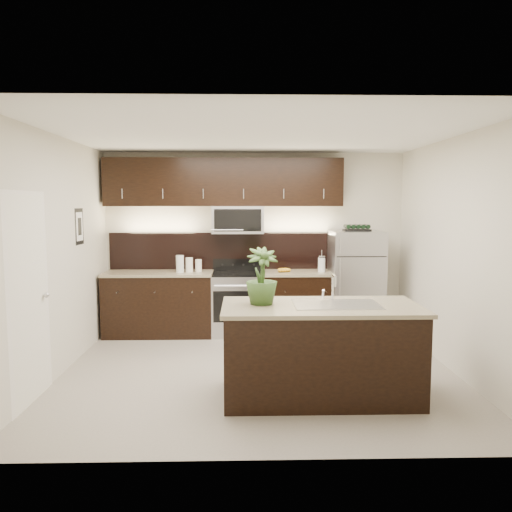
{
  "coord_description": "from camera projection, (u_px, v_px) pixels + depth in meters",
  "views": [
    {
      "loc": [
        -0.17,
        -5.6,
        1.94
      ],
      "look_at": [
        -0.01,
        0.55,
        1.29
      ],
      "focal_mm": 35.0,
      "sensor_mm": 36.0,
      "label": 1
    }
  ],
  "objects": [
    {
      "name": "canisters",
      "position": [
        187.0,
        264.0,
        7.29
      ],
      "size": [
        0.37,
        0.18,
        0.25
      ],
      "rotation": [
        0.0,
        0.0,
        0.26
      ],
      "color": "silver",
      "rests_on": "counter_run"
    },
    {
      "name": "refrigerator",
      "position": [
        356.0,
        283.0,
        7.35
      ],
      "size": [
        0.74,
        0.67,
        1.54
      ],
      "primitive_type": "cube",
      "color": "#B2B2B7",
      "rests_on": "ground"
    },
    {
      "name": "french_press",
      "position": [
        322.0,
        264.0,
        7.31
      ],
      "size": [
        0.11,
        0.11,
        0.31
      ],
      "rotation": [
        0.0,
        0.0,
        -0.06
      ],
      "color": "silver",
      "rests_on": "counter_run"
    },
    {
      "name": "plant",
      "position": [
        262.0,
        276.0,
        4.94
      ],
      "size": [
        0.39,
        0.39,
        0.57
      ],
      "primitive_type": "imported",
      "rotation": [
        0.0,
        0.0,
        0.28
      ],
      "color": "#2E4C1E",
      "rests_on": "island"
    },
    {
      "name": "room_walls",
      "position": [
        249.0,
        225.0,
        5.55
      ],
      "size": [
        4.52,
        4.02,
        2.71
      ],
      "color": "beige",
      "rests_on": "ground"
    },
    {
      "name": "island",
      "position": [
        321.0,
        351.0,
        4.98
      ],
      "size": [
        1.96,
        0.96,
        0.94
      ],
      "color": "black",
      "rests_on": "ground"
    },
    {
      "name": "bananas",
      "position": [
        280.0,
        270.0,
        7.28
      ],
      "size": [
        0.25,
        0.22,
        0.06
      ],
      "primitive_type": "ellipsoid",
      "rotation": [
        0.0,
        0.0,
        0.33
      ],
      "color": "gold",
      "rests_on": "counter_run"
    },
    {
      "name": "wine_rack",
      "position": [
        357.0,
        228.0,
        7.26
      ],
      "size": [
        0.38,
        0.24,
        0.09
      ],
      "color": "black",
      "rests_on": "refrigerator"
    },
    {
      "name": "upper_fixtures",
      "position": [
        226.0,
        190.0,
        7.36
      ],
      "size": [
        3.49,
        0.4,
        1.66
      ],
      "color": "black",
      "rests_on": "counter_run"
    },
    {
      "name": "ground",
      "position": [
        258.0,
        372.0,
        5.77
      ],
      "size": [
        4.5,
        4.5,
        0.0
      ],
      "primitive_type": "plane",
      "color": "gray",
      "rests_on": "ground"
    },
    {
      "name": "sink_faucet",
      "position": [
        336.0,
        303.0,
        4.94
      ],
      "size": [
        0.84,
        0.5,
        0.28
      ],
      "color": "silver",
      "rests_on": "island"
    },
    {
      "name": "counter_run",
      "position": [
        224.0,
        303.0,
        7.39
      ],
      "size": [
        3.51,
        0.65,
        0.94
      ],
      "color": "black",
      "rests_on": "ground"
    }
  ]
}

